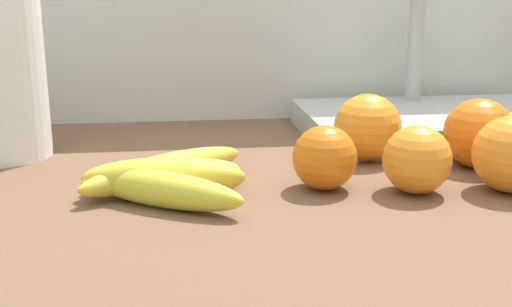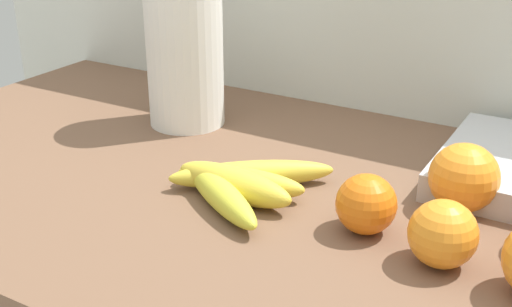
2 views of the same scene
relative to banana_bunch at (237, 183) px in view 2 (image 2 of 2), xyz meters
name	(u,v)px [view 2 (image 2 of 2)]	position (x,y,z in m)	size (l,w,h in m)	color
wall_back	(448,235)	(0.18, 0.41, -0.23)	(2.00, 0.06, 1.30)	silver
banana_bunch	(237,183)	(0.00, 0.00, 0.00)	(0.19, 0.21, 0.04)	gold
orange_back_right	(464,178)	(0.25, 0.11, 0.02)	(0.08, 0.08, 0.08)	orange
orange_front	(366,204)	(0.17, 0.00, 0.02)	(0.07, 0.07, 0.07)	orange
orange_far_right	(443,234)	(0.26, -0.02, 0.02)	(0.07, 0.07, 0.07)	orange
paper_towel_roll	(184,44)	(-0.21, 0.18, 0.11)	(0.12, 0.12, 0.29)	white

